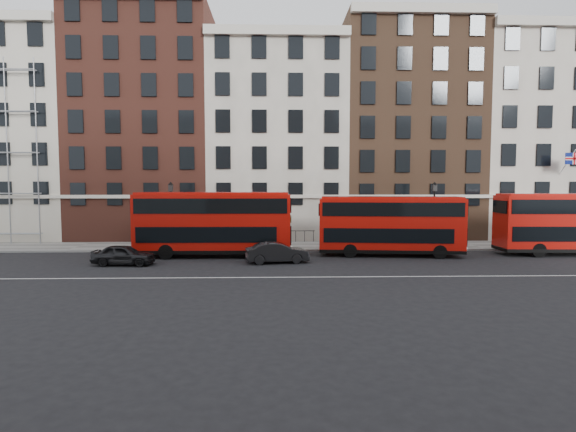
{
  "coord_description": "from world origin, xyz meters",
  "views": [
    {
      "loc": [
        -0.21,
        -27.14,
        5.25
      ],
      "look_at": [
        0.7,
        5.0,
        3.0
      ],
      "focal_mm": 28.0,
      "sensor_mm": 36.0,
      "label": 1
    }
  ],
  "objects_px": {
    "bus_c": "(390,224)",
    "car_rear": "(124,255)",
    "car_front": "(277,253)",
    "bus_b": "(213,222)",
    "bus_d": "(572,222)"
  },
  "relations": [
    {
      "from": "bus_c",
      "to": "car_front",
      "type": "bearing_deg",
      "value": -155.3
    },
    {
      "from": "car_front",
      "to": "bus_c",
      "type": "bearing_deg",
      "value": -80.62
    },
    {
      "from": "bus_b",
      "to": "car_rear",
      "type": "bearing_deg",
      "value": -147.65
    },
    {
      "from": "bus_c",
      "to": "car_rear",
      "type": "xyz_separation_m",
      "value": [
        -18.32,
        -3.35,
        -1.67
      ]
    },
    {
      "from": "bus_d",
      "to": "car_rear",
      "type": "height_order",
      "value": "bus_d"
    },
    {
      "from": "bus_d",
      "to": "bus_b",
      "type": "bearing_deg",
      "value": -177.94
    },
    {
      "from": "bus_b",
      "to": "bus_c",
      "type": "height_order",
      "value": "bus_b"
    },
    {
      "from": "bus_c",
      "to": "car_front",
      "type": "height_order",
      "value": "bus_c"
    },
    {
      "from": "bus_d",
      "to": "bus_c",
      "type": "bearing_deg",
      "value": -177.95
    },
    {
      "from": "car_rear",
      "to": "bus_c",
      "type": "bearing_deg",
      "value": -76.45
    },
    {
      "from": "bus_c",
      "to": "car_rear",
      "type": "bearing_deg",
      "value": -163.4
    },
    {
      "from": "bus_b",
      "to": "bus_d",
      "type": "relative_size",
      "value": 1.02
    },
    {
      "from": "car_front",
      "to": "bus_b",
      "type": "bearing_deg",
      "value": 50.2
    },
    {
      "from": "bus_c",
      "to": "car_rear",
      "type": "height_order",
      "value": "bus_c"
    },
    {
      "from": "car_rear",
      "to": "car_front",
      "type": "height_order",
      "value": "car_front"
    }
  ]
}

